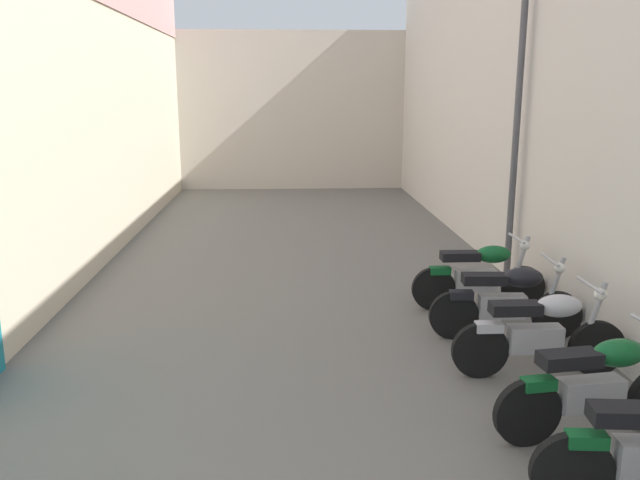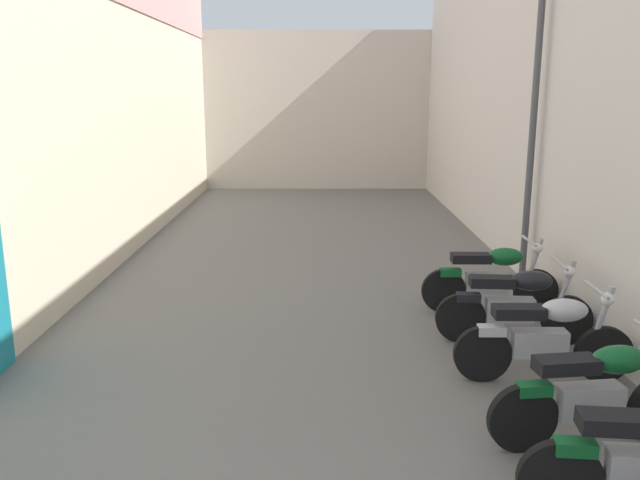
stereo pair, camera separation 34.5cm
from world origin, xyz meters
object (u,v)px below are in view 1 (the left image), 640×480
object	(u,v)px
motorcycle_fifth	(541,331)
motorcycle_sixth	(507,300)
motorcycle_seventh	(480,274)
street_lamp	(513,92)
motorcycle_fourth	(598,385)

from	to	relation	value
motorcycle_fifth	motorcycle_sixth	bearing A→B (deg)	90.00
motorcycle_seventh	motorcycle_fifth	bearing A→B (deg)	-90.00
motorcycle_sixth	street_lamp	world-z (taller)	street_lamp
motorcycle_fourth	motorcycle_seventh	size ratio (longest dim) A/B	1.00
motorcycle_sixth	motorcycle_fourth	bearing A→B (deg)	-90.00
motorcycle_sixth	street_lamp	size ratio (longest dim) A/B	0.37
motorcycle_fourth	motorcycle_fifth	size ratio (longest dim) A/B	1.00
motorcycle_fourth	motorcycle_fifth	world-z (taller)	same
motorcycle_fifth	motorcycle_seventh	size ratio (longest dim) A/B	1.00
motorcycle_fifth	motorcycle_seventh	bearing A→B (deg)	90.00
motorcycle_fourth	motorcycle_fifth	xyz separation A→B (m)	(0.00, 1.26, 0.00)
motorcycle_fourth	motorcycle_sixth	size ratio (longest dim) A/B	1.00
street_lamp	motorcycle_sixth	bearing A→B (deg)	-107.30
motorcycle_fifth	motorcycle_sixth	size ratio (longest dim) A/B	1.00
motorcycle_fourth	motorcycle_seventh	distance (m)	3.41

